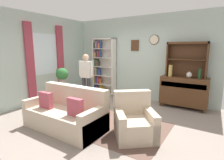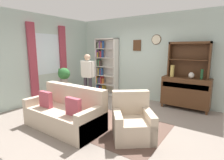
% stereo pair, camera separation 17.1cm
% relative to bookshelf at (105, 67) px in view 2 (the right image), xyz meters
% --- Properties ---
extents(ground_plane, '(5.40, 4.60, 0.02)m').
position_rel_bookshelf_xyz_m(ground_plane, '(1.44, -1.94, -1.04)').
color(ground_plane, gray).
extents(wall_back, '(5.00, 0.09, 2.80)m').
position_rel_bookshelf_xyz_m(wall_back, '(1.44, 0.19, 0.37)').
color(wall_back, '#ADC1B7').
rests_on(wall_back, ground_plane).
extents(wall_left, '(0.16, 4.20, 2.80)m').
position_rel_bookshelf_xyz_m(wall_left, '(-1.08, -1.91, 0.37)').
color(wall_left, '#ADC1B7').
rests_on(wall_left, ground_plane).
extents(area_rug, '(2.84, 1.68, 0.01)m').
position_rel_bookshelf_xyz_m(area_rug, '(1.64, -2.24, -1.03)').
color(area_rug, brown).
rests_on(area_rug, ground_plane).
extents(bookshelf, '(0.90, 0.30, 2.10)m').
position_rel_bookshelf_xyz_m(bookshelf, '(0.00, 0.00, 0.00)').
color(bookshelf, silver).
rests_on(bookshelf, ground_plane).
extents(sideboard, '(1.30, 0.45, 0.92)m').
position_rel_bookshelf_xyz_m(sideboard, '(2.96, -0.08, -0.52)').
color(sideboard, '#4C2D19').
rests_on(sideboard, ground_plane).
extents(sideboard_hutch, '(1.10, 0.26, 1.00)m').
position_rel_bookshelf_xyz_m(sideboard_hutch, '(2.96, 0.03, 0.53)').
color(sideboard_hutch, '#4C2D19').
rests_on(sideboard_hutch, sideboard).
extents(vase_tall, '(0.11, 0.11, 0.34)m').
position_rel_bookshelf_xyz_m(vase_tall, '(2.57, -0.16, 0.06)').
color(vase_tall, tan).
rests_on(vase_tall, sideboard).
extents(vase_round, '(0.15, 0.15, 0.17)m').
position_rel_bookshelf_xyz_m(vase_round, '(3.09, -0.15, -0.03)').
color(vase_round, beige).
rests_on(vase_round, sideboard).
extents(bottle_wine, '(0.07, 0.07, 0.28)m').
position_rel_bookshelf_xyz_m(bottle_wine, '(3.35, -0.17, 0.03)').
color(bottle_wine, '#194223').
rests_on(bottle_wine, sideboard).
extents(couch_floral, '(1.80, 0.85, 0.90)m').
position_rel_bookshelf_xyz_m(couch_floral, '(1.05, -2.86, -0.72)').
color(couch_floral, beige).
rests_on(couch_floral, ground_plane).
extents(armchair_floral, '(1.07, 1.08, 0.88)m').
position_rel_bookshelf_xyz_m(armchair_floral, '(2.49, -2.41, -0.74)').
color(armchair_floral, beige).
rests_on(armchair_floral, ground_plane).
extents(plant_stand, '(0.52, 0.52, 0.62)m').
position_rel_bookshelf_xyz_m(plant_stand, '(-0.36, -1.72, -0.65)').
color(plant_stand, '#997047').
rests_on(plant_stand, ground_plane).
extents(potted_plant_large, '(0.38, 0.38, 0.52)m').
position_rel_bookshelf_xyz_m(potted_plant_large, '(-0.35, -1.69, -0.11)').
color(potted_plant_large, gray).
rests_on(potted_plant_large, plant_stand).
extents(potted_plant_small, '(0.20, 0.20, 0.27)m').
position_rel_bookshelf_xyz_m(potted_plant_small, '(0.04, -1.77, -0.87)').
color(potted_plant_small, gray).
rests_on(potted_plant_small, ground_plane).
extents(person_reading, '(0.53, 0.24, 1.56)m').
position_rel_bookshelf_xyz_m(person_reading, '(0.21, -1.20, -0.12)').
color(person_reading, '#38333D').
rests_on(person_reading, ground_plane).
extents(coffee_table, '(0.80, 0.50, 0.42)m').
position_rel_bookshelf_xyz_m(coffee_table, '(1.00, -2.08, -0.68)').
color(coffee_table, '#4C2D19').
rests_on(coffee_table, ground_plane).
extents(book_stack, '(0.21, 0.13, 0.09)m').
position_rel_bookshelf_xyz_m(book_stack, '(0.96, -2.00, -0.56)').
color(book_stack, gold).
rests_on(book_stack, coffee_table).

